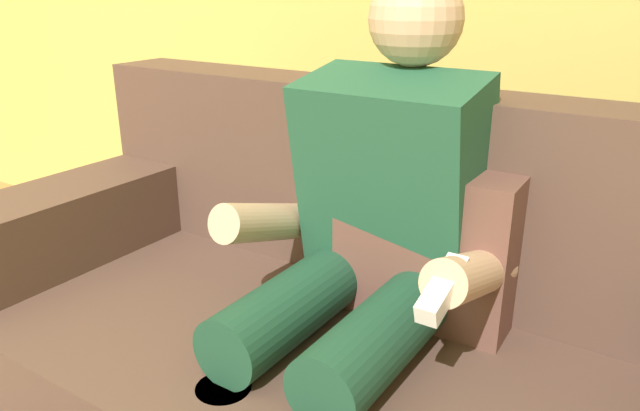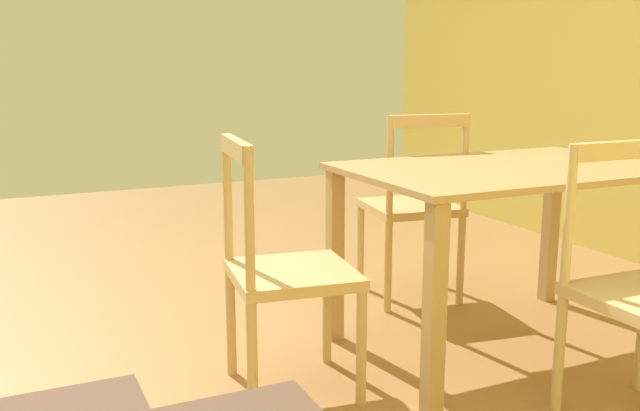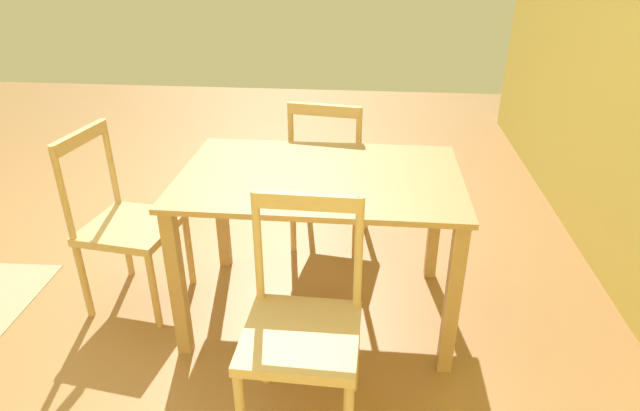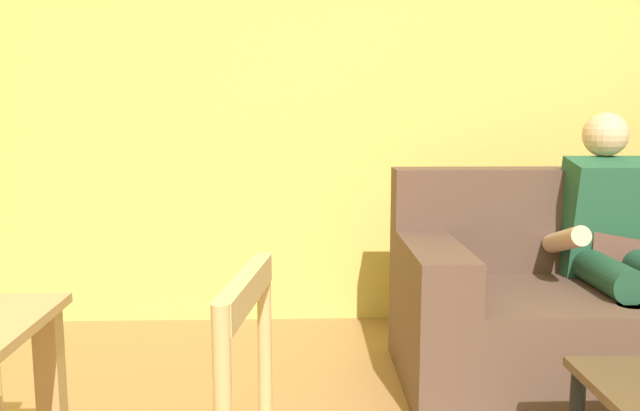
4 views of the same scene
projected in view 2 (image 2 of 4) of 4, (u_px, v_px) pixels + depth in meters
name	position (u px, v px, depth m)	size (l,w,h in m)	color
ground_plane	(133.00, 376.00, 2.69)	(8.09, 8.09, 0.00)	#9E7042
dining_table	(507.00, 196.00, 2.85)	(1.28, 0.84, 0.76)	tan
dining_chair_facing_couch	(284.00, 272.00, 2.49)	(0.47, 0.47, 0.92)	tan
dining_chair_by_doorway	(413.00, 208.00, 3.49)	(0.48, 0.48, 0.93)	tan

